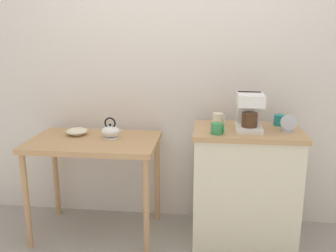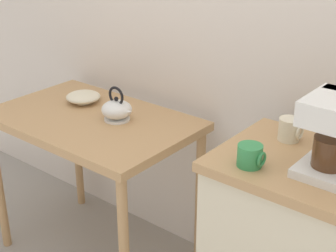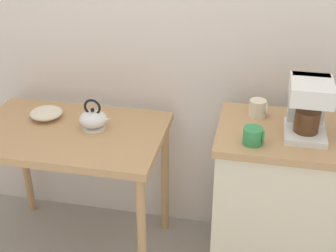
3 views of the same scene
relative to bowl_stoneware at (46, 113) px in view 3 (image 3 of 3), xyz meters
name	(u,v)px [view 3 (image 3 of 3)]	position (x,y,z in m)	size (l,w,h in m)	color
wooden_table	(71,147)	(0.17, -0.10, -0.13)	(0.96, 0.61, 0.77)	tan
kitchen_counter	(291,209)	(1.30, -0.09, -0.36)	(0.77, 0.50, 0.88)	beige
bowl_stoneware	(46,113)	(0.00, 0.00, 0.00)	(0.17, 0.17, 0.05)	beige
teakettle	(94,119)	(0.28, -0.05, 0.02)	(0.17, 0.14, 0.16)	white
coffee_maker	(309,105)	(1.30, -0.10, 0.22)	(0.18, 0.22, 0.26)	white
mug_tall_green	(253,136)	(1.08, -0.24, 0.12)	(0.09, 0.08, 0.08)	#338C4C
mug_small_cream	(258,108)	(1.09, 0.03, 0.12)	(0.09, 0.08, 0.09)	beige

